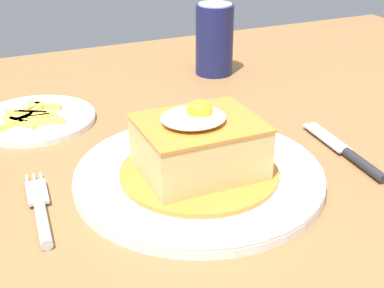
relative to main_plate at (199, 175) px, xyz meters
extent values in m
cube|color=olive|center=(0.03, 0.07, -0.03)|extent=(1.47, 1.03, 0.04)
cylinder|color=olive|center=(0.68, 0.51, -0.40)|extent=(0.07, 0.07, 0.70)
cylinder|color=white|center=(0.00, 0.00, 0.00)|extent=(0.29, 0.29, 0.01)
torus|color=white|center=(0.00, 0.00, 0.00)|extent=(0.29, 0.29, 0.01)
cylinder|color=orange|center=(0.00, 0.00, 0.00)|extent=(0.18, 0.18, 0.01)
cube|color=#DBB770|center=(0.00, 0.00, 0.04)|extent=(0.13, 0.11, 0.06)
cube|color=orange|center=(0.00, 0.00, 0.07)|extent=(0.13, 0.11, 0.00)
ellipsoid|color=white|center=(-0.01, 0.00, 0.07)|extent=(0.07, 0.07, 0.01)
sphere|color=yellow|center=(0.00, 0.00, 0.08)|extent=(0.03, 0.03, 0.03)
cylinder|color=silver|center=(-0.18, -0.02, 0.00)|extent=(0.02, 0.08, 0.01)
cube|color=silver|center=(-0.18, 0.04, 0.00)|extent=(0.03, 0.05, 0.00)
cylinder|color=silver|center=(-0.17, 0.07, 0.00)|extent=(0.01, 0.03, 0.00)
cylinder|color=silver|center=(-0.18, 0.07, 0.00)|extent=(0.01, 0.03, 0.00)
cylinder|color=silver|center=(-0.18, 0.07, 0.00)|extent=(0.01, 0.03, 0.00)
cylinder|color=#262628|center=(0.19, -0.05, 0.00)|extent=(0.02, 0.08, 0.01)
cube|color=silver|center=(0.20, 0.03, 0.00)|extent=(0.03, 0.09, 0.00)
cylinder|color=#191E51|center=(0.19, 0.34, 0.05)|extent=(0.07, 0.07, 0.12)
cylinder|color=silver|center=(0.19, 0.34, 0.11)|extent=(0.06, 0.06, 0.00)
cylinder|color=white|center=(-0.14, 0.25, 0.00)|extent=(0.17, 0.17, 0.01)
cube|color=#EAC64C|center=(-0.17, 0.23, 0.00)|extent=(0.06, 0.04, 0.01)
cube|color=#EAC64C|center=(-0.13, 0.27, 0.00)|extent=(0.05, 0.04, 0.01)
cube|color=#EAC64C|center=(-0.16, 0.26, 0.00)|extent=(0.06, 0.04, 0.01)
cube|color=#EAC64C|center=(-0.14, 0.22, 0.00)|extent=(0.05, 0.02, 0.01)
cube|color=#EAC64C|center=(-0.14, 0.25, 0.00)|extent=(0.06, 0.03, 0.01)
cube|color=#EAC64C|center=(-0.17, 0.23, 0.00)|extent=(0.04, 0.05, 0.01)
cube|color=#EAC64C|center=(-0.15, 0.25, 0.00)|extent=(0.04, 0.06, 0.01)
cube|color=#EAC64C|center=(-0.15, 0.23, 0.00)|extent=(0.07, 0.01, 0.01)
cube|color=#EAC64C|center=(-0.15, 0.24, 0.00)|extent=(0.06, 0.01, 0.01)
cube|color=#EAC64C|center=(-0.15, 0.27, 0.00)|extent=(0.04, 0.04, 0.01)
camera|label=1|loc=(-0.23, -0.49, 0.31)|focal=50.51mm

